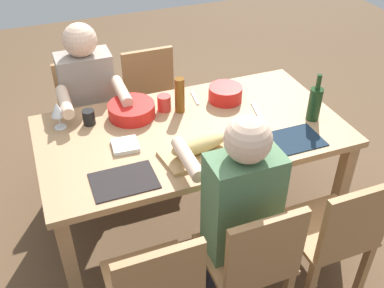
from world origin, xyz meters
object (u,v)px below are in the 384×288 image
at_px(chair_near_right, 89,114).
at_px(bread_loaf, 199,144).
at_px(diner_near_right, 90,100).
at_px(dining_table, 192,140).
at_px(beer_bottle, 179,95).
at_px(cup_near_center, 164,103).
at_px(chair_far_left, 337,233).
at_px(chair_near_center, 154,101).
at_px(diner_far_center, 238,202).
at_px(serving_bowl_salad, 132,109).
at_px(cup_near_right, 89,117).
at_px(chair_far_center, 252,260).
at_px(serving_bowl_greens, 225,93).
at_px(wine_bottle, 315,103).
at_px(napkin_stack, 125,145).
at_px(cutting_board, 199,153).
at_px(wine_glass, 57,110).

distance_m(chair_near_right, bread_loaf, 1.16).
relative_size(diner_near_right, bread_loaf, 3.75).
relative_size(dining_table, bread_loaf, 5.45).
relative_size(beer_bottle, cup_near_center, 2.26).
bearing_deg(chair_far_left, chair_near_center, -73.18).
relative_size(diner_far_center, serving_bowl_salad, 4.31).
bearing_deg(cup_near_right, dining_table, 154.25).
distance_m(chair_far_center, cup_near_right, 1.22).
relative_size(diner_far_center, beer_bottle, 5.45).
bearing_deg(chair_near_center, serving_bowl_greens, 118.61).
relative_size(dining_table, wine_bottle, 6.02).
xyz_separation_m(chair_far_left, napkin_stack, (0.88, -0.75, 0.27)).
xyz_separation_m(chair_near_center, chair_far_center, (0.00, 1.59, 0.00)).
relative_size(chair_near_right, diner_near_right, 0.71).
height_order(chair_far_center, cup_near_right, chair_far_center).
relative_size(dining_table, chair_near_right, 2.05).
relative_size(serving_bowl_greens, napkin_stack, 1.51).
height_order(dining_table, chair_far_left, chair_far_left).
distance_m(cutting_board, wine_glass, 0.84).
distance_m(diner_near_right, bread_loaf, 0.96).
relative_size(chair_near_center, wine_bottle, 2.93).
relative_size(cup_near_center, napkin_stack, 0.70).
bearing_deg(beer_bottle, wine_glass, -6.37).
distance_m(beer_bottle, cup_near_right, 0.55).
bearing_deg(diner_far_center, cutting_board, -81.73).
bearing_deg(chair_far_left, serving_bowl_salad, -53.78).
xyz_separation_m(serving_bowl_salad, beer_bottle, (-0.29, 0.05, 0.06)).
bearing_deg(wine_glass, cutting_board, 141.20).
height_order(dining_table, chair_near_right, chair_near_right).
xyz_separation_m(chair_near_center, chair_far_left, (-0.48, 1.59, 0.00)).
relative_size(serving_bowl_greens, cup_near_center, 2.18).
height_order(diner_near_right, chair_far_center, diner_near_right).
height_order(diner_near_right, chair_near_center, diner_near_right).
bearing_deg(chair_near_right, serving_bowl_greens, 144.22).
bearing_deg(beer_bottle, serving_bowl_greens, -176.35).
xyz_separation_m(chair_far_left, diner_far_center, (0.48, -0.18, 0.21)).
relative_size(cup_near_right, cup_near_center, 0.92).
xyz_separation_m(dining_table, wine_bottle, (-0.70, 0.16, 0.19)).
distance_m(chair_near_center, napkin_stack, 0.96).
bearing_deg(diner_far_center, beer_bottle, -89.88).
bearing_deg(chair_near_center, diner_near_right, 20.94).
height_order(chair_near_center, chair_far_center, same).
relative_size(chair_far_center, serving_bowl_salad, 3.05).
height_order(dining_table, diner_far_center, diner_far_center).
bearing_deg(napkin_stack, wine_bottle, 173.73).
bearing_deg(beer_bottle, chair_near_center, -90.17).
height_order(chair_near_center, bread_loaf, same).
relative_size(chair_near_right, chair_near_center, 1.00).
xyz_separation_m(diner_far_center, serving_bowl_salad, (0.29, -0.86, 0.09)).
height_order(serving_bowl_greens, wine_glass, wine_glass).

